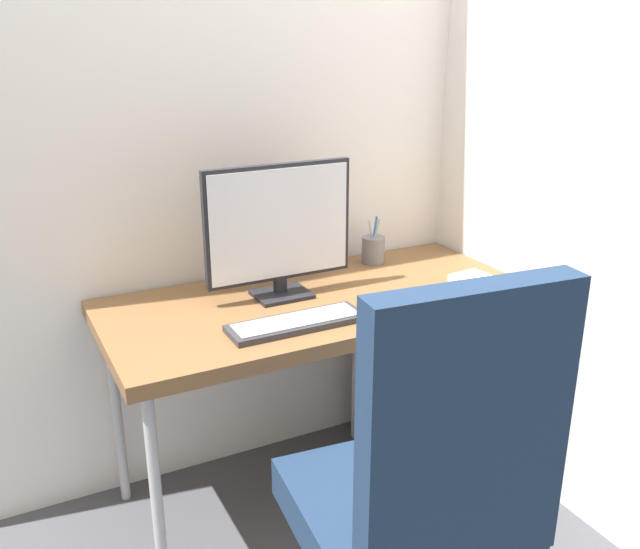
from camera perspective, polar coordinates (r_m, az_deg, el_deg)
ground_plane at (r=2.50m, az=-0.03°, el=-17.04°), size 8.00×8.00×0.00m
wall_back at (r=2.31m, az=-4.04°, el=17.30°), size 2.51×0.04×2.80m
wall_side_right at (r=2.28m, az=18.49°, el=16.36°), size 0.04×1.80×2.80m
desk at (r=2.17m, az=-0.04°, el=-3.02°), size 1.33×0.62×0.70m
office_chair at (r=1.60m, az=8.46°, el=-17.15°), size 0.56×0.59×1.07m
filing_cabinet at (r=2.54m, az=9.24°, el=-9.52°), size 0.38×0.51×0.53m
monitor at (r=2.10m, az=-3.37°, el=3.89°), size 0.47×0.14×0.41m
keyboard at (r=1.95m, az=-1.94°, el=-3.99°), size 0.39×0.13×0.02m
mouse at (r=2.10m, az=8.56°, el=-2.26°), size 0.09×0.12×0.03m
pen_holder at (r=2.46m, az=4.38°, el=2.08°), size 0.08×0.08×0.16m
notebook at (r=2.32m, az=12.74°, el=-0.51°), size 0.13×0.16×0.02m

